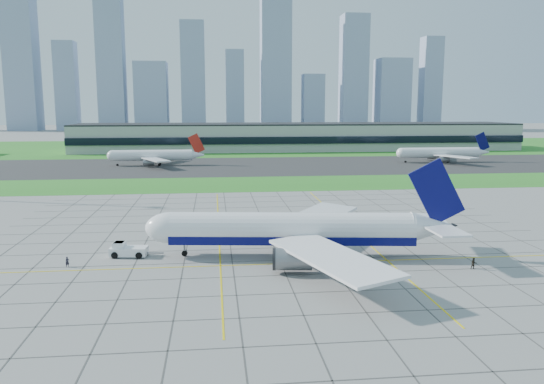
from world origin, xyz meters
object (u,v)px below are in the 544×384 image
Objects in this scene: crew_near at (67,262)px; distant_jet_2 at (441,153)px; pushback_tug at (127,250)px; distant_jet_1 at (154,155)px; airliner at (294,230)px; crew_far at (474,264)px.

crew_near is 0.04× the size of distant_jet_2.
distant_jet_1 is (-10.95, 145.43, 3.35)m from pushback_tug.
airliner is at bearing -121.74° from distant_jet_2.
crew_far is 0.04× the size of distant_jet_1.
distant_jet_1 is 1.00× the size of distant_jet_2.
crew_far is 172.62m from distant_jet_1.
airliner is 29.53m from crew_far.
distant_jet_2 is (64.23, 158.43, 3.53)m from crew_far.
distant_jet_2 is (128.89, 150.11, 3.63)m from crew_near.
distant_jet_1 is at bearing 101.51° from pushback_tug.
pushback_tug is 0.22× the size of distant_jet_2.
airliner is 37.49m from crew_near.
pushback_tug is 188.26m from distant_jet_2.
airliner is 1.29× the size of distant_jet_1.
pushback_tug is 0.22× the size of distant_jet_1.
distant_jet_1 is at bearing 120.77° from crew_far.
crew_near is at bearing -141.20° from pushback_tug.
pushback_tug is (-28.62, 3.34, -3.56)m from airliner.
distant_jet_2 is at bearing 57.49° from pushback_tug.
crew_far is 170.99m from distant_jet_2.
distant_jet_1 is (-66.98, 159.06, 3.53)m from crew_far.
crew_far is at bearing -42.34° from crew_near.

